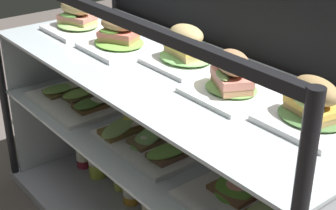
# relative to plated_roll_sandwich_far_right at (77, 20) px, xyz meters

# --- Properties ---
(case_frame) EXTENTS (1.38, 0.55, 0.88)m
(case_frame) POSITION_rel_plated_roll_sandwich_far_right_xyz_m (0.49, 0.20, -0.20)
(case_frame) COLOR black
(case_frame) RESTS_ON ground
(riser_lower_tier) EXTENTS (1.32, 0.49, 0.35)m
(riser_lower_tier) POSITION_rel_plated_roll_sandwich_far_right_xyz_m (0.49, 0.02, -0.46)
(riser_lower_tier) COLOR silver
(riser_lower_tier) RESTS_ON case_base_deck
(shelf_lower_glass) EXTENTS (1.34, 0.51, 0.01)m
(shelf_lower_glass) POSITION_rel_plated_roll_sandwich_far_right_xyz_m (0.49, 0.02, -0.28)
(shelf_lower_glass) COLOR silver
(shelf_lower_glass) RESTS_ON riser_lower_tier
(riser_upper_tier) EXTENTS (1.32, 0.49, 0.22)m
(riser_upper_tier) POSITION_rel_plated_roll_sandwich_far_right_xyz_m (0.49, 0.02, -0.16)
(riser_upper_tier) COLOR silver
(riser_upper_tier) RESTS_ON shelf_lower_glass
(shelf_upper_glass) EXTENTS (1.34, 0.51, 0.01)m
(shelf_upper_glass) POSITION_rel_plated_roll_sandwich_far_right_xyz_m (0.49, 0.02, -0.05)
(shelf_upper_glass) COLOR silver
(shelf_upper_glass) RESTS_ON riser_upper_tier
(plated_roll_sandwich_far_right) EXTENTS (0.20, 0.20, 0.12)m
(plated_roll_sandwich_far_right) POSITION_rel_plated_roll_sandwich_far_right_xyz_m (0.00, 0.00, 0.00)
(plated_roll_sandwich_far_right) COLOR white
(plated_roll_sandwich_far_right) RESTS_ON shelf_upper_glass
(plated_roll_sandwich_mid_right) EXTENTS (0.21, 0.21, 0.11)m
(plated_roll_sandwich_mid_right) POSITION_rel_plated_roll_sandwich_far_right_xyz_m (0.25, 0.01, -0.00)
(plated_roll_sandwich_mid_right) COLOR white
(plated_roll_sandwich_mid_right) RESTS_ON shelf_upper_glass
(plated_roll_sandwich_left_of_center) EXTENTS (0.21, 0.21, 0.12)m
(plated_roll_sandwich_left_of_center) POSITION_rel_plated_roll_sandwich_far_right_xyz_m (0.49, 0.09, 0.00)
(plated_roll_sandwich_left_of_center) COLOR white
(plated_roll_sandwich_left_of_center) RESTS_ON shelf_upper_glass
(plated_roll_sandwich_near_left_corner) EXTENTS (0.20, 0.20, 0.12)m
(plated_roll_sandwich_near_left_corner) POSITION_rel_plated_roll_sandwich_far_right_xyz_m (0.73, 0.04, 0.00)
(plated_roll_sandwich_near_left_corner) COLOR white
(plated_roll_sandwich_near_left_corner) RESTS_ON shelf_upper_glass
(plated_roll_sandwich_near_right_corner) EXTENTS (0.20, 0.20, 0.11)m
(plated_roll_sandwich_near_right_corner) POSITION_rel_plated_roll_sandwich_far_right_xyz_m (0.96, 0.07, -0.00)
(plated_roll_sandwich_near_right_corner) COLOR white
(plated_roll_sandwich_near_right_corner) RESTS_ON shelf_upper_glass
(open_sandwich_tray_mid_left) EXTENTS (0.34, 0.37, 0.06)m
(open_sandwich_tray_mid_left) POSITION_rel_plated_roll_sandwich_far_right_xyz_m (0.09, -0.01, -0.25)
(open_sandwich_tray_mid_left) COLOR white
(open_sandwich_tray_mid_left) RESTS_ON shelf_lower_glass
(open_sandwich_tray_near_right_corner) EXTENTS (0.34, 0.39, 0.07)m
(open_sandwich_tray_near_right_corner) POSITION_rel_plated_roll_sandwich_far_right_xyz_m (0.49, 0.01, -0.25)
(open_sandwich_tray_near_right_corner) COLOR white
(open_sandwich_tray_near_right_corner) RESTS_ON shelf_lower_glass
(open_sandwich_tray_far_right) EXTENTS (0.34, 0.37, 0.06)m
(open_sandwich_tray_far_right) POSITION_rel_plated_roll_sandwich_far_right_xyz_m (0.90, 0.02, -0.25)
(open_sandwich_tray_far_right) COLOR white
(open_sandwich_tray_far_right) RESTS_ON shelf_lower_glass
(juice_bottle_near_post) EXTENTS (0.06, 0.06, 0.23)m
(juice_bottle_near_post) POSITION_rel_plated_roll_sandwich_far_right_xyz_m (-0.05, 0.00, -0.54)
(juice_bottle_near_post) COLOR #9F263D
(juice_bottle_near_post) RESTS_ON case_base_deck
(juice_bottle_front_middle) EXTENTS (0.07, 0.07, 0.25)m
(juice_bottle_front_middle) POSITION_rel_plated_roll_sandwich_far_right_xyz_m (0.05, 0.01, -0.53)
(juice_bottle_front_middle) COLOR #B8C944
(juice_bottle_front_middle) RESTS_ON case_base_deck
(juice_bottle_front_second) EXTENTS (0.06, 0.06, 0.24)m
(juice_bottle_front_second) POSITION_rel_plated_roll_sandwich_far_right_xyz_m (0.18, 0.04, -0.54)
(juice_bottle_front_second) COLOR #C0CB53
(juice_bottle_front_second) RESTS_ON case_base_deck
(juice_bottle_front_left_end) EXTENTS (0.06, 0.06, 0.21)m
(juice_bottle_front_left_end) POSITION_rel_plated_roll_sandwich_far_right_xyz_m (0.28, 0.02, -0.55)
(juice_bottle_front_left_end) COLOR gold
(juice_bottle_front_left_end) RESTS_ON case_base_deck
(juice_bottle_back_right) EXTENTS (0.07, 0.07, 0.22)m
(juice_bottle_back_right) POSITION_rel_plated_roll_sandwich_far_right_xyz_m (0.40, 0.03, -0.55)
(juice_bottle_back_right) COLOR white
(juice_bottle_back_right) RESTS_ON case_base_deck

